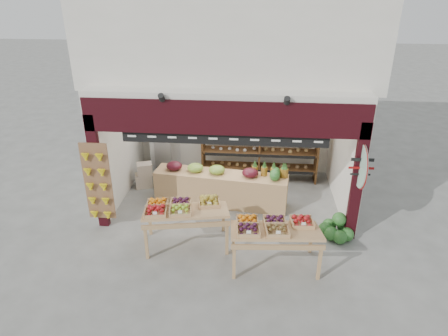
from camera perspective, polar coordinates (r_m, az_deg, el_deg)
ground at (r=9.96m, az=0.52°, el=-5.53°), size 60.00×60.00×0.00m
shop_structure at (r=10.25m, az=1.37°, el=18.62°), size 6.36×5.12×5.40m
banana_board at (r=9.03m, az=-17.62°, el=-2.18°), size 0.60×0.15×1.80m
gift_sign at (r=8.38m, az=19.01°, el=0.25°), size 0.04×0.93×0.92m
back_shelving at (r=10.91m, az=5.16°, el=4.16°), size 3.18×0.52×1.95m
refrigerator at (r=11.45m, az=-8.39°, el=2.89°), size 0.77×0.77×1.60m
cardboard_stack at (r=11.04m, az=-10.12°, el=-1.23°), size 1.06×0.89×0.69m
mid_counter at (r=9.91m, az=-0.50°, el=-2.74°), size 3.33×1.03×1.04m
display_table_left at (r=8.26m, az=-6.28°, el=-5.82°), size 1.87×1.25×1.09m
display_table_right at (r=7.71m, az=6.88°, el=-8.49°), size 1.76×1.07×1.07m
watermelon_pile at (r=9.11m, az=15.76°, el=-8.41°), size 0.74×0.74×0.58m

